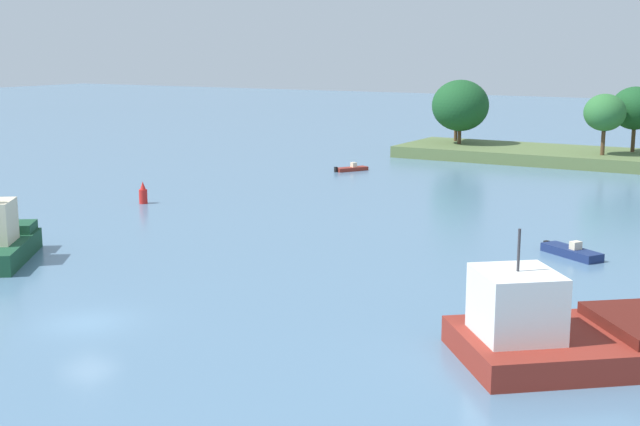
% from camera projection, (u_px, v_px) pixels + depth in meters
% --- Properties ---
extents(ground_plane, '(400.00, 400.00, 0.00)m').
position_uv_depth(ground_plane, '(87.00, 323.00, 41.94)').
color(ground_plane, slate).
extents(treeline_island, '(56.95, 12.74, 9.13)m').
position_uv_depth(treeline_island, '(616.00, 138.00, 96.96)').
color(treeline_island, '#566B3D').
rests_on(treeline_island, ground).
extents(fishing_skiff, '(2.76, 3.75, 0.89)m').
position_uv_depth(fishing_skiff, '(351.00, 169.00, 92.93)').
color(fishing_skiff, maroon).
rests_on(fishing_skiff, ground).
extents(small_motorboat, '(4.33, 3.39, 1.03)m').
position_uv_depth(small_motorboat, '(571.00, 252.00, 55.15)').
color(small_motorboat, navy).
rests_on(small_motorboat, ground).
extents(channel_buoy_red, '(0.70, 0.70, 1.90)m').
position_uv_depth(channel_buoy_red, '(143.00, 194.00, 73.54)').
color(channel_buoy_red, red).
rests_on(channel_buoy_red, ground).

